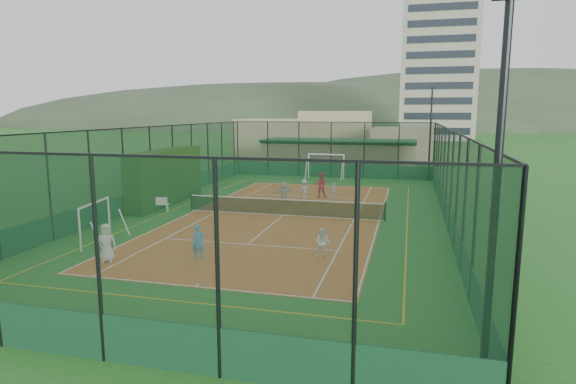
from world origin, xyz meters
name	(u,v)px	position (x,y,z in m)	size (l,w,h in m)	color
ground	(283,215)	(0.00, 0.00, 0.00)	(300.00, 300.00, 0.00)	#246221
court_slab	(283,215)	(0.00, 0.00, 0.01)	(11.17, 23.97, 0.01)	#AB5626
tennis_net	(283,206)	(0.00, 0.00, 0.53)	(11.67, 0.12, 1.06)	black
perimeter_fence	(283,173)	(0.00, 0.00, 2.50)	(18.12, 34.12, 5.00)	black
floodlight_se	(495,208)	(8.60, -16.60, 4.12)	(0.60, 0.26, 8.25)	black
floodlight_ne	(430,133)	(8.60, 16.60, 4.12)	(0.60, 0.26, 8.25)	black
clubhouse	(339,155)	(0.00, 22.00, 1.57)	(15.20, 7.20, 3.15)	tan
apartment_tower	(438,68)	(12.00, 82.00, 15.00)	(15.00, 12.00, 30.00)	beige
distant_hills	(391,128)	(0.00, 150.00, 0.00)	(200.00, 60.00, 24.00)	#384C33
hedge_left	(166,177)	(-8.30, 1.59, 1.76)	(1.20, 8.03, 3.51)	black
white_bench	(156,204)	(-7.80, -0.72, 0.45)	(1.60, 0.44, 0.90)	white
futsal_goal_near	(95,223)	(-6.81, -7.82, 0.93)	(0.84, 2.89, 1.86)	white
futsal_goal_far	(326,166)	(-0.27, 16.02, 1.08)	(3.34, 0.97, 2.15)	white
child_near_left	(106,243)	(-4.62, -10.18, 0.79)	(0.76, 0.49, 1.55)	silver
child_near_mid	(198,242)	(-1.20, -8.97, 0.72)	(0.52, 0.34, 1.41)	#4891CD
child_near_right	(323,243)	(3.66, -7.51, 0.64)	(0.61, 0.47, 1.25)	white
child_far_left	(304,189)	(0.09, 5.24, 0.70)	(0.89, 0.51, 1.38)	silver
child_far_right	(334,191)	(2.04, 5.67, 0.59)	(0.68, 0.28, 1.16)	white
child_far_back	(284,193)	(-0.86, 3.32, 0.74)	(1.36, 0.43, 1.46)	silver
coach	(320,185)	(1.00, 6.35, 0.89)	(0.86, 0.67, 1.76)	red
tennis_balls	(280,208)	(-0.64, 1.69, 0.04)	(2.60, 1.27, 0.07)	#CCE033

